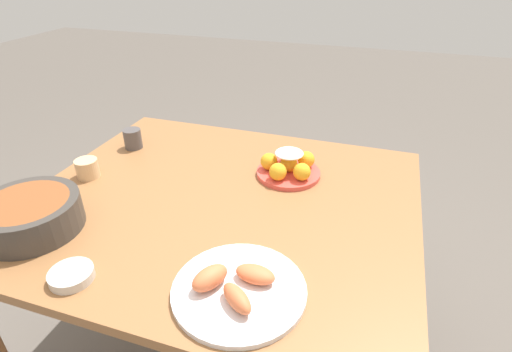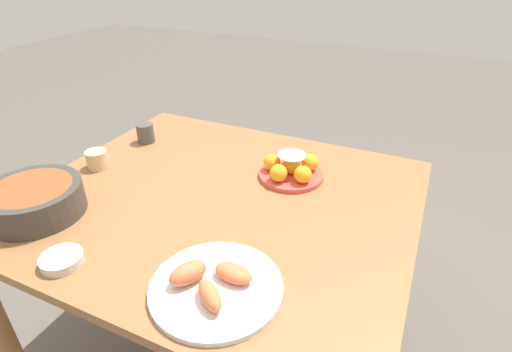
# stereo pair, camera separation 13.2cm
# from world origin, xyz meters

# --- Properties ---
(ground_plane) EXTENTS (12.00, 12.00, 0.00)m
(ground_plane) POSITION_xyz_m (0.00, 0.00, 0.00)
(ground_plane) COLOR #5B544C
(dining_table) EXTENTS (1.22, 1.07, 0.78)m
(dining_table) POSITION_xyz_m (0.00, 0.00, 0.68)
(dining_table) COLOR #936038
(dining_table) RESTS_ON ground_plane
(cake_plate) EXTENTS (0.22, 0.22, 0.10)m
(cake_plate) POSITION_xyz_m (-0.17, -0.22, 0.82)
(cake_plate) COLOR #E04C42
(cake_plate) RESTS_ON dining_table
(serving_bowl) EXTENTS (0.28, 0.28, 0.09)m
(serving_bowl) POSITION_xyz_m (0.45, 0.31, 0.83)
(serving_bowl) COLOR #3D3833
(serving_bowl) RESTS_ON dining_table
(sauce_bowl) EXTENTS (0.11, 0.11, 0.03)m
(sauce_bowl) POSITION_xyz_m (0.21, 0.44, 0.79)
(sauce_bowl) COLOR beige
(sauce_bowl) RESTS_ON dining_table
(seafood_platter) EXTENTS (0.32, 0.32, 0.06)m
(seafood_platter) POSITION_xyz_m (-0.19, 0.36, 0.80)
(seafood_platter) COLOR silver
(seafood_platter) RESTS_ON dining_table
(cup_near) EXTENTS (0.07, 0.07, 0.08)m
(cup_near) POSITION_xyz_m (0.47, -0.24, 0.82)
(cup_near) COLOR #4C4747
(cup_near) RESTS_ON dining_table
(cup_far) EXTENTS (0.08, 0.08, 0.06)m
(cup_far) POSITION_xyz_m (0.49, 0.01, 0.81)
(cup_far) COLOR #DBB27F
(cup_far) RESTS_ON dining_table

